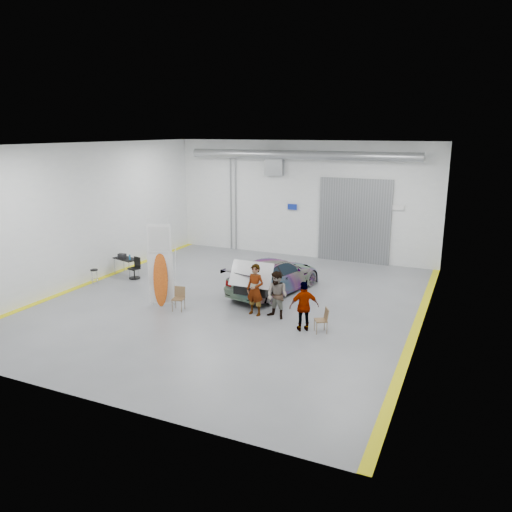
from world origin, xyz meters
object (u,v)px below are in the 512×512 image
at_px(surfboard_display, 158,271).
at_px(shop_stool, 95,277).
at_px(sedan_car, 274,275).
at_px(person_c, 304,306).
at_px(person_a, 255,290).
at_px(folding_chair_far, 321,325).
at_px(person_b, 277,295).
at_px(folding_chair_near, 179,303).
at_px(work_table, 125,258).
at_px(office_chair, 135,269).

bearing_deg(surfboard_display, shop_stool, 144.57).
relative_size(sedan_car, person_c, 2.86).
distance_m(person_a, folding_chair_far, 2.80).
distance_m(person_b, folding_chair_far, 1.99).
bearing_deg(shop_stool, folding_chair_near, -13.99).
relative_size(sedan_car, folding_chair_near, 5.56).
bearing_deg(shop_stool, work_table, 82.11).
distance_m(person_a, office_chair, 7.10).
bearing_deg(work_table, shop_stool, -97.89).
height_order(person_a, office_chair, person_a).
bearing_deg(folding_chair_far, folding_chair_near, -118.91).
distance_m(person_c, work_table, 10.14).
relative_size(sedan_car, work_table, 3.62).
bearing_deg(work_table, person_b, -15.20).
bearing_deg(shop_stool, folding_chair_far, -6.12).
bearing_deg(sedan_car, work_table, 16.00).
height_order(person_b, folding_chair_near, person_b).
height_order(sedan_car, surfboard_display, surfboard_display).
distance_m(person_b, surfboard_display, 4.64).
height_order(sedan_car, shop_stool, sedan_car).
height_order(person_b, work_table, person_b).
distance_m(surfboard_display, shop_stool, 4.39).
relative_size(folding_chair_near, office_chair, 0.92).
xyz_separation_m(sedan_car, folding_chair_near, (-2.40, -3.48, -0.43)).
bearing_deg(surfboard_display, person_b, -13.09).
distance_m(sedan_car, person_b, 2.99).
bearing_deg(person_a, shop_stool, -173.88).
bearing_deg(office_chair, folding_chair_near, -19.28).
bearing_deg(person_a, person_c, -8.22).
relative_size(person_c, shop_stool, 2.57).
bearing_deg(person_c, office_chair, -48.22).
distance_m(sedan_car, person_c, 4.20).
distance_m(folding_chair_near, office_chair, 4.86).
xyz_separation_m(person_a, person_c, (2.08, -0.68, -0.10)).
bearing_deg(person_c, folding_chair_far, 155.27).
distance_m(folding_chair_far, office_chair, 9.79).
height_order(person_b, surfboard_display, surfboard_display).
bearing_deg(folding_chair_near, person_a, 2.57).
bearing_deg(person_c, work_table, -48.81).
bearing_deg(sedan_car, person_b, 126.74).
bearing_deg(work_table, folding_chair_near, -32.21).
xyz_separation_m(person_c, folding_chair_near, (-4.85, -0.07, -0.58)).
bearing_deg(folding_chair_far, office_chair, -135.56).
bearing_deg(sedan_car, folding_chair_near, 68.02).
bearing_deg(shop_stool, sedan_car, 16.43).
xyz_separation_m(person_a, surfboard_display, (-3.73, -0.59, 0.40)).
distance_m(sedan_car, work_table, 7.25).
distance_m(person_a, folding_chair_near, 2.95).
relative_size(person_b, work_table, 1.28).
bearing_deg(folding_chair_near, surfboard_display, 157.85).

